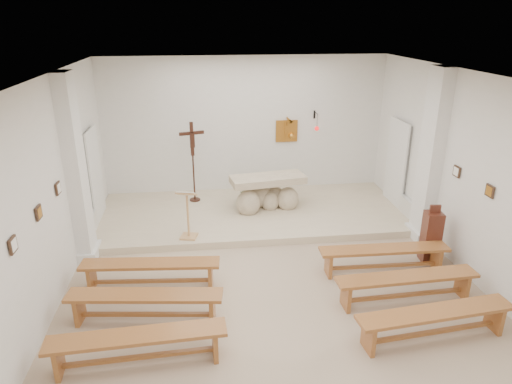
{
  "coord_description": "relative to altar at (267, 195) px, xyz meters",
  "views": [
    {
      "loc": [
        -1.13,
        -6.13,
        4.34
      ],
      "look_at": [
        -0.15,
        1.6,
        1.34
      ],
      "focal_mm": 32.0,
      "sensor_mm": 36.0,
      "label": 1
    }
  ],
  "objects": [
    {
      "name": "ground",
      "position": [
        -0.35,
        -3.59,
        -0.49
      ],
      "size": [
        7.0,
        10.0,
        0.0
      ],
      "primitive_type": "cube",
      "color": "#CDB594",
      "rests_on": "ground"
    },
    {
      "name": "wall_left",
      "position": [
        -3.84,
        -3.59,
        1.26
      ],
      "size": [
        0.02,
        10.0,
        3.5
      ],
      "primitive_type": "cube",
      "color": "white",
      "rests_on": "ground"
    },
    {
      "name": "wall_right",
      "position": [
        3.14,
        -3.59,
        1.26
      ],
      "size": [
        0.02,
        10.0,
        3.5
      ],
      "primitive_type": "cube",
      "color": "white",
      "rests_on": "ground"
    },
    {
      "name": "wall_back",
      "position": [
        -0.35,
        1.4,
        1.26
      ],
      "size": [
        7.0,
        0.02,
        3.5
      ],
      "primitive_type": "cube",
      "color": "white",
      "rests_on": "ground"
    },
    {
      "name": "ceiling",
      "position": [
        -0.35,
        -3.59,
        3.0
      ],
      "size": [
        7.0,
        10.0,
        0.02
      ],
      "primitive_type": "cube",
      "color": "silver",
      "rests_on": "wall_back"
    },
    {
      "name": "sanctuary_platform",
      "position": [
        -0.35,
        -0.09,
        -0.41
      ],
      "size": [
        6.98,
        3.0,
        0.15
      ],
      "primitive_type": "cube",
      "color": "beige",
      "rests_on": "ground"
    },
    {
      "name": "pilaster_left",
      "position": [
        -3.72,
        -1.59,
        1.26
      ],
      "size": [
        0.26,
        0.55,
        3.5
      ],
      "primitive_type": "cube",
      "color": "white",
      "rests_on": "ground"
    },
    {
      "name": "pilaster_right",
      "position": [
        3.02,
        -1.59,
        1.26
      ],
      "size": [
        0.26,
        0.55,
        3.5
      ],
      "primitive_type": "cube",
      "color": "white",
      "rests_on": "ground"
    },
    {
      "name": "gold_wall_relief",
      "position": [
        0.7,
        1.37,
        1.16
      ],
      "size": [
        0.55,
        0.04,
        0.55
      ],
      "primitive_type": "cube",
      "color": "#BF7F2D",
      "rests_on": "wall_back"
    },
    {
      "name": "sanctuary_lamp",
      "position": [
        1.4,
        1.12,
        1.32
      ],
      "size": [
        0.11,
        0.36,
        0.44
      ],
      "color": "black",
      "rests_on": "wall_back"
    },
    {
      "name": "station_frame_left_front",
      "position": [
        -3.82,
        -4.39,
        1.23
      ],
      "size": [
        0.03,
        0.2,
        0.2
      ],
      "primitive_type": "cube",
      "color": "#392519",
      "rests_on": "wall_left"
    },
    {
      "name": "station_frame_left_mid",
      "position": [
        -3.82,
        -3.39,
        1.23
      ],
      "size": [
        0.03,
        0.2,
        0.2
      ],
      "primitive_type": "cube",
      "color": "#392519",
      "rests_on": "wall_left"
    },
    {
      "name": "station_frame_left_rear",
      "position": [
        -3.82,
        -2.39,
        1.23
      ],
      "size": [
        0.03,
        0.2,
        0.2
      ],
      "primitive_type": "cube",
      "color": "#392519",
      "rests_on": "wall_left"
    },
    {
      "name": "station_frame_right_mid",
      "position": [
        3.12,
        -3.39,
        1.23
      ],
      "size": [
        0.03,
        0.2,
        0.2
      ],
      "primitive_type": "cube",
      "color": "#392519",
      "rests_on": "wall_right"
    },
    {
      "name": "station_frame_right_rear",
      "position": [
        3.12,
        -2.39,
        1.23
      ],
      "size": [
        0.03,
        0.2,
        0.2
      ],
      "primitive_type": "cube",
      "color": "#392519",
      "rests_on": "wall_right"
    },
    {
      "name": "radiator_left",
      "position": [
        -3.78,
        -0.89,
        -0.22
      ],
      "size": [
        0.1,
        0.85,
        0.52
      ],
      "primitive_type": "cube",
      "color": "silver",
      "rests_on": "ground"
    },
    {
      "name": "radiator_right",
      "position": [
        3.08,
        -0.89,
        -0.22
      ],
      "size": [
        0.1,
        0.85,
        0.52
      ],
      "primitive_type": "cube",
      "color": "silver",
      "rests_on": "ground"
    },
    {
      "name": "altar",
      "position": [
        0.0,
        0.0,
        0.0
      ],
      "size": [
        1.77,
        0.9,
        0.87
      ],
      "rotation": [
        0.0,
        0.0,
        0.15
      ],
      "color": "beige",
      "rests_on": "sanctuary_platform"
    },
    {
      "name": "lectern",
      "position": [
        -1.79,
        -1.3,
        0.18
      ],
      "size": [
        0.43,
        0.39,
        1.05
      ],
      "rotation": [
        0.0,
        0.0,
        -0.24
      ],
      "color": "#DEB16C",
      "rests_on": "sanctuary_platform"
    },
    {
      "name": "crucifix_stand",
      "position": [
        -1.67,
        0.71,
        0.78
      ],
      "size": [
        0.58,
        0.25,
        1.94
      ],
      "rotation": [
        0.0,
        0.0,
        0.27
      ],
      "color": "#371A11",
      "rests_on": "sanctuary_platform"
    },
    {
      "name": "potted_plant",
      "position": [
        -0.43,
        0.43,
        -0.1
      ],
      "size": [
        0.56,
        0.55,
        0.47
      ],
      "primitive_type": "imported",
      "rotation": [
        0.0,
        0.0,
        0.61
      ],
      "color": "#325622",
      "rests_on": "sanctuary_platform"
    },
    {
      "name": "donation_pedestal",
      "position": [
        2.73,
        -2.53,
        0.02
      ],
      "size": [
        0.33,
        0.33,
        1.14
      ],
      "rotation": [
        0.0,
        0.0,
        -0.1
      ],
      "color": "#502217",
      "rests_on": "ground"
    },
    {
      "name": "bench_left_front",
      "position": [
        -2.4,
        -2.84,
        -0.12
      ],
      "size": [
        2.35,
        0.58,
        0.49
      ],
      "rotation": [
        0.0,
        0.0,
        -0.09
      ],
      "color": "#AC6432",
      "rests_on": "ground"
    },
    {
      "name": "bench_right_front",
      "position": [
        1.7,
        -2.84,
        -0.12
      ],
      "size": [
        2.33,
        0.43,
        0.49
      ],
      "rotation": [
        0.0,
        0.0,
        -0.03
      ],
      "color": "#AC6432",
      "rests_on": "ground"
    },
    {
      "name": "bench_left_second",
      "position": [
        -2.4,
        -3.78,
        -0.12
      ],
      "size": [
        2.35,
        0.66,
        0.49
      ],
      "rotation": [
        0.0,
        0.0,
        -0.13
      ],
      "color": "#AC6432",
      "rests_on": "ground"
    },
    {
      "name": "bench_right_second",
      "position": [
        1.7,
        -3.78,
        -0.12
      ],
      "size": [
        2.34,
        0.46,
        0.49
      ],
      "rotation": [
        0.0,
        0.0,
        0.04
      ],
      "color": "#AC6432",
      "rests_on": "ground"
    },
    {
      "name": "bench_left_third",
      "position": [
        -2.4,
        -4.72,
        -0.12
      ],
      "size": [
        2.34,
        0.48,
        0.49
      ],
      "rotation": [
        0.0,
        0.0,
        0.05
      ],
      "color": "#AC6432",
      "rests_on": "ground"
    },
    {
      "name": "bench_right_third",
      "position": [
        1.7,
        -4.72,
        -0.12
      ],
      "size": [
        2.35,
        0.6,
        0.49
      ],
      "rotation": [
        0.0,
        0.0,
        0.1
      ],
      "color": "#AC6432",
      "rests_on": "ground"
    }
  ]
}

